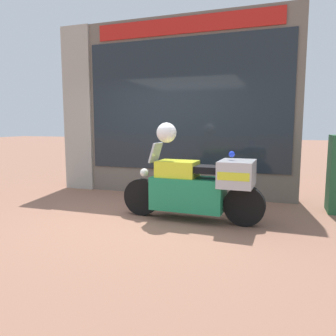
{
  "coord_description": "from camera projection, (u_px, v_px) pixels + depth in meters",
  "views": [
    {
      "loc": [
        2.22,
        -4.65,
        1.47
      ],
      "look_at": [
        0.37,
        0.65,
        0.73
      ],
      "focal_mm": 35.0,
      "sensor_mm": 36.0,
      "label": 1
    }
  ],
  "objects": [
    {
      "name": "white_helmet",
      "position": [
        166.0,
        133.0,
        5.08
      ],
      "size": [
        0.31,
        0.31,
        0.31
      ],
      "primitive_type": "sphere",
      "color": "white",
      "rests_on": "paramedic_motorcycle"
    },
    {
      "name": "ground_plane",
      "position": [
        133.0,
        217.0,
        5.27
      ],
      "size": [
        60.0,
        60.0,
        0.0
      ],
      "primitive_type": "plane",
      "color": "#8E604C"
    },
    {
      "name": "paramedic_motorcycle",
      "position": [
        198.0,
        186.0,
        5.0
      ],
      "size": [
        2.26,
        0.66,
        1.2
      ],
      "rotation": [
        0.0,
        0.0,
        3.11
      ],
      "color": "black",
      "rests_on": "ground"
    },
    {
      "name": "shop_building",
      "position": [
        158.0,
        108.0,
        7.01
      ],
      "size": [
        5.12,
        0.55,
        3.64
      ],
      "color": "#6B6056",
      "rests_on": "ground"
    },
    {
      "name": "window_display",
      "position": [
        185.0,
        171.0,
        7.02
      ],
      "size": [
        3.97,
        0.3,
        2.11
      ],
      "color": "slate",
      "rests_on": "ground"
    }
  ]
}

